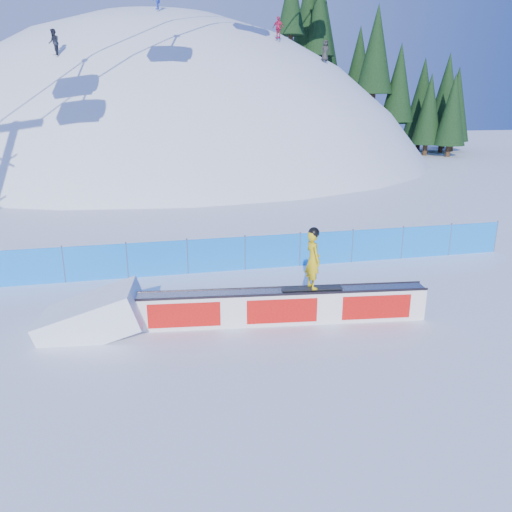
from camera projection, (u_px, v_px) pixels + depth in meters
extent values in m
plane|color=white|center=(242.00, 326.00, 13.17)|extent=(160.00, 160.00, 0.00)
sphere|color=white|center=(174.00, 315.00, 57.66)|extent=(64.00, 64.00, 64.00)
cylinder|color=#352315|center=(299.00, 37.00, 47.59)|extent=(0.50, 0.50, 1.40)
cylinder|color=#352315|center=(308.00, 64.00, 56.45)|extent=(0.50, 0.50, 1.40)
cone|color=black|center=(309.00, 12.00, 54.84)|extent=(4.22, 4.22, 9.59)
cylinder|color=#352315|center=(335.00, 64.00, 50.53)|extent=(0.50, 0.50, 1.40)
cone|color=black|center=(338.00, 14.00, 49.17)|extent=(3.51, 3.51, 7.98)
cylinder|color=#352315|center=(344.00, 67.00, 49.60)|extent=(0.50, 0.50, 1.40)
cone|color=black|center=(346.00, 9.00, 48.03)|extent=(4.12, 4.12, 9.37)
cylinder|color=#352315|center=(366.00, 87.00, 50.49)|extent=(0.50, 0.50, 1.40)
cone|color=black|center=(369.00, 38.00, 49.12)|extent=(3.53, 3.53, 8.03)
cylinder|color=#352315|center=(391.00, 117.00, 52.04)|extent=(0.50, 0.50, 1.40)
cone|color=black|center=(394.00, 74.00, 50.81)|extent=(3.13, 3.13, 7.11)
cylinder|color=#352315|center=(408.00, 136.00, 51.84)|extent=(0.50, 0.50, 1.40)
cone|color=black|center=(412.00, 83.00, 50.29)|extent=(4.07, 4.07, 9.24)
cylinder|color=#352315|center=(403.00, 147.00, 57.97)|extent=(0.50, 0.50, 1.40)
cone|color=black|center=(406.00, 113.00, 56.85)|extent=(2.77, 2.77, 6.30)
cylinder|color=#352315|center=(418.00, 148.00, 56.83)|extent=(0.50, 0.50, 1.40)
cone|color=black|center=(423.00, 96.00, 55.18)|extent=(4.38, 4.38, 9.96)
cylinder|color=#352315|center=(433.00, 148.00, 56.36)|extent=(0.50, 0.50, 1.40)
cone|color=black|center=(437.00, 106.00, 55.00)|extent=(3.49, 3.49, 7.94)
cylinder|color=#352315|center=(411.00, 144.00, 61.54)|extent=(0.50, 0.50, 1.40)
cone|color=black|center=(415.00, 99.00, 59.96)|extent=(4.16, 4.16, 9.46)
cylinder|color=#352315|center=(467.00, 147.00, 57.25)|extent=(0.50, 0.50, 1.40)
cone|color=black|center=(471.00, 114.00, 56.16)|extent=(2.70, 2.70, 6.13)
cylinder|color=#352315|center=(479.00, 150.00, 53.76)|extent=(0.50, 0.50, 1.40)
cone|color=black|center=(485.00, 101.00, 52.24)|extent=(3.98, 3.98, 9.04)
cylinder|color=#352315|center=(468.00, 144.00, 61.58)|extent=(0.50, 0.50, 1.40)
cone|color=black|center=(472.00, 112.00, 60.45)|extent=(2.82, 2.82, 6.41)
cube|color=#0D77EA|center=(217.00, 255.00, 17.19)|extent=(22.00, 0.03, 1.20)
cylinder|color=#3F4D71|center=(63.00, 263.00, 16.14)|extent=(0.05, 0.05, 1.30)
cylinder|color=#3F4D71|center=(127.00, 259.00, 16.55)|extent=(0.05, 0.05, 1.30)
cylinder|color=#3F4D71|center=(187.00, 256.00, 16.97)|extent=(0.05, 0.05, 1.30)
cylinder|color=#3F4D71|center=(245.00, 252.00, 17.38)|extent=(0.05, 0.05, 1.30)
cylinder|color=#3F4D71|center=(300.00, 248.00, 17.80)|extent=(0.05, 0.05, 1.30)
cylinder|color=#3F4D71|center=(352.00, 245.00, 18.21)|extent=(0.05, 0.05, 1.30)
cylinder|color=#3F4D71|center=(402.00, 242.00, 18.63)|extent=(0.05, 0.05, 1.30)
cylinder|color=#3F4D71|center=(450.00, 239.00, 19.04)|extent=(0.05, 0.05, 1.30)
cylinder|color=#3F4D71|center=(496.00, 236.00, 19.46)|extent=(0.05, 0.05, 1.30)
cube|color=white|center=(281.00, 307.00, 13.24)|extent=(7.81, 1.39, 0.88)
cube|color=#989BA5|center=(281.00, 291.00, 13.10)|extent=(7.73, 1.41, 0.04)
cube|color=black|center=(282.00, 295.00, 12.85)|extent=(7.76, 0.94, 0.06)
cube|color=black|center=(280.00, 287.00, 13.34)|extent=(7.76, 0.94, 0.06)
cube|color=red|center=(282.00, 311.00, 13.00)|extent=(7.37, 0.88, 0.66)
cube|color=red|center=(279.00, 304.00, 13.48)|extent=(7.37, 0.88, 0.66)
cube|color=black|center=(312.00, 288.00, 13.17)|extent=(1.62, 0.47, 0.03)
imported|color=gold|center=(313.00, 260.00, 12.93)|extent=(0.44, 0.61, 1.55)
sphere|color=black|center=(314.00, 233.00, 12.72)|extent=(0.29, 0.29, 0.29)
imported|color=black|center=(54.00, 42.00, 32.91)|extent=(0.86, 0.96, 1.65)
imported|color=#C21B49|center=(278.00, 28.00, 40.32)|extent=(0.99, 0.95, 1.65)
imported|color=#242424|center=(325.00, 51.00, 41.62)|extent=(0.86, 0.61, 1.65)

